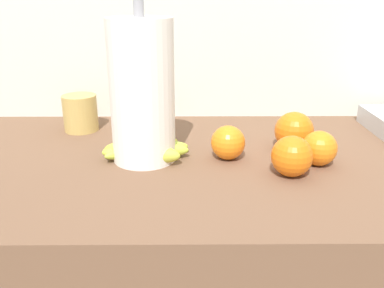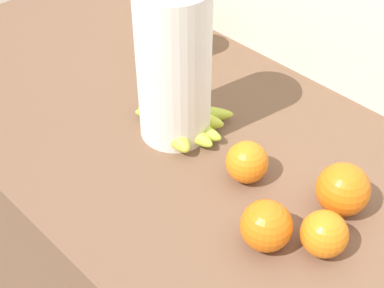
# 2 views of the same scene
# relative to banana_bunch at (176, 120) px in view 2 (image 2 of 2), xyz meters

# --- Properties ---
(wall_back) EXTENTS (2.27, 0.06, 1.30)m
(wall_back) POSITION_rel_banana_bunch_xyz_m (0.28, 0.33, -0.27)
(wall_back) COLOR silver
(wall_back) RESTS_ON ground
(banana_bunch) EXTENTS (0.18, 0.17, 0.04)m
(banana_bunch) POSITION_rel_banana_bunch_xyz_m (0.00, 0.00, 0.00)
(banana_bunch) COLOR gold
(banana_bunch) RESTS_ON counter
(orange_far_right) EXTENTS (0.07, 0.07, 0.07)m
(orange_far_right) POSITION_rel_banana_bunch_xyz_m (0.35, -0.04, 0.02)
(orange_far_right) COLOR orange
(orange_far_right) RESTS_ON counter
(orange_right) EXTENTS (0.08, 0.08, 0.08)m
(orange_right) POSITION_rel_banana_bunch_xyz_m (0.28, -0.09, 0.02)
(orange_right) COLOR orange
(orange_right) RESTS_ON counter
(orange_back_left) EXTENTS (0.07, 0.07, 0.07)m
(orange_back_left) POSITION_rel_banana_bunch_xyz_m (0.17, -0.01, 0.02)
(orange_back_left) COLOR orange
(orange_back_left) RESTS_ON counter
(orange_front) EXTENTS (0.08, 0.08, 0.08)m
(orange_front) POSITION_rel_banana_bunch_xyz_m (0.32, 0.05, 0.02)
(orange_front) COLOR orange
(orange_front) RESTS_ON counter
(paper_towel_roll) EXTENTS (0.13, 0.13, 0.31)m
(paper_towel_roll) POSITION_rel_banana_bunch_xyz_m (0.00, -0.00, 0.12)
(paper_towel_roll) COLOR white
(paper_towel_roll) RESTS_ON counter
(mug) EXTENTS (0.08, 0.08, 0.09)m
(mug) POSITION_rel_banana_bunch_xyz_m (-0.17, 0.18, 0.03)
(mug) COLOR tan
(mug) RESTS_ON counter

